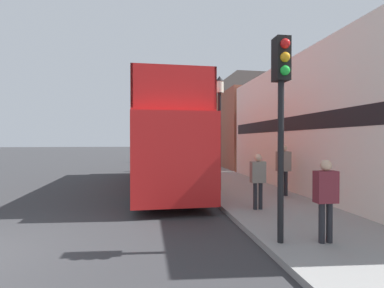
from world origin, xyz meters
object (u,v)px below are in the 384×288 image
(parked_car_ahead_of_bus, at_px, (162,159))
(lamp_post_second, at_px, (189,125))
(pedestrian_third, at_px, (283,165))
(lamp_post_nearest, at_px, (220,111))
(pedestrian_nearest, at_px, (326,193))
(pedestrian_second, at_px, (258,176))
(traffic_signal, at_px, (282,93))
(tour_bus, at_px, (161,145))
(lamp_post_third, at_px, (177,126))

(parked_car_ahead_of_bus, xyz_separation_m, lamp_post_second, (1.67, -3.01, 2.56))
(pedestrian_third, xyz_separation_m, lamp_post_nearest, (-1.99, 1.54, 2.06))
(pedestrian_nearest, xyz_separation_m, lamp_post_nearest, (-0.58, 6.33, 2.19))
(pedestrian_second, distance_m, traffic_signal, 3.47)
(pedestrian_third, bearing_deg, lamp_post_nearest, 142.18)
(tour_bus, distance_m, traffic_signal, 8.76)
(lamp_post_nearest, height_order, lamp_post_third, lamp_post_third)
(lamp_post_nearest, xyz_separation_m, lamp_post_second, (-0.04, 8.71, -0.10))
(pedestrian_third, xyz_separation_m, lamp_post_third, (-1.97, 18.96, 2.32))
(traffic_signal, distance_m, lamp_post_third, 23.63)
(traffic_signal, relative_size, lamp_post_second, 0.91)
(traffic_signal, distance_m, lamp_post_second, 14.91)
(pedestrian_nearest, distance_m, lamp_post_nearest, 6.72)
(pedestrian_second, height_order, traffic_signal, traffic_signal)
(lamp_post_nearest, bearing_deg, pedestrian_nearest, -84.75)
(parked_car_ahead_of_bus, relative_size, pedestrian_third, 2.52)
(pedestrian_nearest, height_order, lamp_post_third, lamp_post_third)
(pedestrian_third, bearing_deg, pedestrian_nearest, -106.43)
(traffic_signal, bearing_deg, lamp_post_nearest, 87.33)
(pedestrian_second, distance_m, pedestrian_third, 2.52)
(pedestrian_second, bearing_deg, lamp_post_third, 90.79)
(tour_bus, relative_size, pedestrian_third, 6.23)
(parked_car_ahead_of_bus, height_order, traffic_signal, traffic_signal)
(pedestrian_nearest, distance_m, pedestrian_second, 2.93)
(tour_bus, xyz_separation_m, lamp_post_nearest, (2.23, -2.26, 1.39))
(tour_bus, relative_size, lamp_post_nearest, 2.51)
(lamp_post_second, xyz_separation_m, lamp_post_third, (0.06, 8.71, 0.36))
(pedestrian_second, distance_m, lamp_post_third, 20.98)
(pedestrian_second, bearing_deg, lamp_post_second, 91.65)
(pedestrian_nearest, relative_size, pedestrian_second, 1.01)
(pedestrian_second, relative_size, traffic_signal, 0.40)
(lamp_post_third, bearing_deg, lamp_post_nearest, -90.06)
(lamp_post_nearest, bearing_deg, lamp_post_second, 90.29)
(tour_bus, distance_m, lamp_post_third, 15.42)
(pedestrian_third, xyz_separation_m, lamp_post_second, (-2.03, 10.25, 1.96))
(traffic_signal, height_order, lamp_post_nearest, lamp_post_nearest)
(lamp_post_third, bearing_deg, tour_bus, -98.45)
(tour_bus, bearing_deg, lamp_post_nearest, -46.65)
(pedestrian_second, xyz_separation_m, lamp_post_third, (-0.29, 20.83, 2.47))
(pedestrian_second, height_order, lamp_post_nearest, lamp_post_nearest)
(pedestrian_third, height_order, lamp_post_third, lamp_post_third)
(parked_car_ahead_of_bus, bearing_deg, pedestrian_nearest, -86.13)
(tour_bus, xyz_separation_m, pedestrian_nearest, (2.82, -8.58, -0.80))
(traffic_signal, distance_m, lamp_post_nearest, 6.21)
(pedestrian_second, height_order, lamp_post_second, lamp_post_second)
(parked_car_ahead_of_bus, bearing_deg, lamp_post_second, -64.31)
(pedestrian_third, distance_m, lamp_post_third, 19.20)
(tour_bus, height_order, pedestrian_second, tour_bus)
(parked_car_ahead_of_bus, distance_m, pedestrian_second, 15.27)
(parked_car_ahead_of_bus, relative_size, pedestrian_second, 2.90)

